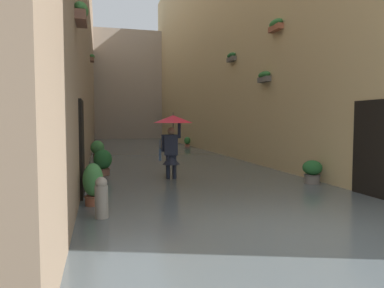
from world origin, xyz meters
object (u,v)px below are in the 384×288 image
object	(u,v)px
potted_plant_far_right	(93,185)
mooring_bollard	(101,201)
potted_plant_mid_right	(97,150)
potted_plant_near_right	(103,162)
person_wading	(172,132)
potted_plant_near_left	(312,173)
potted_plant_far_left	(187,142)

from	to	relation	value
potted_plant_far_right	mooring_bollard	distance (m)	1.00
potted_plant_mid_right	mooring_bollard	xyz separation A→B (m)	(-0.10, 9.63, -0.11)
potted_plant_near_right	potted_plant_far_right	bearing A→B (deg)	86.76
person_wading	potted_plant_near_left	size ratio (longest dim) A/B	2.74
potted_plant_near_left	potted_plant_mid_right	bearing A→B (deg)	-54.34
potted_plant_far_left	potted_plant_near_right	world-z (taller)	potted_plant_near_right
person_wading	potted_plant_mid_right	size ratio (longest dim) A/B	2.18
potted_plant_far_right	potted_plant_near_right	distance (m)	3.93
potted_plant_mid_right	mooring_bollard	distance (m)	9.64
potted_plant_far_left	potted_plant_near_left	xyz separation A→B (m)	(0.08, 13.92, 0.01)
person_wading	potted_plant_far_left	distance (m)	12.74
potted_plant_mid_right	mooring_bollard	size ratio (longest dim) A/B	1.12
potted_plant_near_left	potted_plant_near_right	size ratio (longest dim) A/B	0.81
potted_plant_near_left	potted_plant_far_right	bearing A→B (deg)	10.76
potted_plant_far_right	potted_plant_mid_right	size ratio (longest dim) A/B	1.03
person_wading	potted_plant_near_right	world-z (taller)	person_wading
person_wading	potted_plant_mid_right	xyz separation A→B (m)	(2.08, -5.90, -0.91)
person_wading	potted_plant_mid_right	world-z (taller)	person_wading
person_wading	potted_plant_far_right	bearing A→B (deg)	52.34
potted_plant_far_right	mooring_bollard	xyz separation A→B (m)	(-0.15, 0.98, -0.10)
potted_plant_far_left	mooring_bollard	distance (m)	16.85
person_wading	potted_plant_far_right	world-z (taller)	person_wading
potted_plant_mid_right	potted_plant_near_left	xyz separation A→B (m)	(-5.46, 7.61, -0.12)
potted_plant_near_left	potted_plant_near_right	distance (m)	6.02
mooring_bollard	potted_plant_near_right	bearing A→B (deg)	-90.85
potted_plant_mid_right	potted_plant_near_right	bearing A→B (deg)	92.15
potted_plant_mid_right	potted_plant_far_left	bearing A→B (deg)	-131.22
person_wading	potted_plant_far_left	xyz separation A→B (m)	(-3.46, -12.22, -1.03)
potted_plant_near_right	potted_plant_near_left	bearing A→B (deg)	151.39
potted_plant_near_right	potted_plant_mid_right	bearing A→B (deg)	-87.85
potted_plant_near_right	mooring_bollard	world-z (taller)	potted_plant_near_right
potted_plant_far_right	potted_plant_near_left	size ratio (longest dim) A/B	1.30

